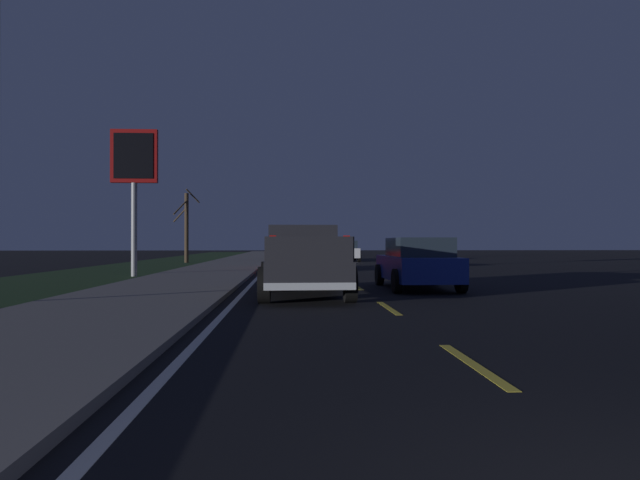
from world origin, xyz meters
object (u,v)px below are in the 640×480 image
gas_price_sign (134,167)px  bare_tree_far (186,225)px  pickup_truck (303,261)px  sedan_black (296,251)px  sedan_white (345,251)px  sedan_blue (417,263)px  sedan_red (297,255)px  street_light_near (8,58)px

gas_price_sign → bare_tree_far: size_ratio=1.17×
pickup_truck → sedan_black: 27.25m
gas_price_sign → sedan_white: bearing=-29.6°
sedan_blue → gas_price_sign: (6.77, 10.27, 3.72)m
pickup_truck → sedan_red: pickup_truck is taller
pickup_truck → gas_price_sign: bearing=38.9°
street_light_near → bare_tree_far: street_light_near is taller
sedan_red → gas_price_sign: gas_price_sign is taller
pickup_truck → street_light_near: bearing=114.7°
sedan_blue → sedan_red: size_ratio=0.99×
sedan_black → gas_price_sign: bearing=160.0°
sedan_white → gas_price_sign: 21.64m
pickup_truck → sedan_white: 27.20m
sedan_red → sedan_black: 14.06m
pickup_truck → bare_tree_far: 25.45m
sedan_black → sedan_white: (-0.31, -3.66, 0.00)m
sedan_black → sedan_white: bearing=-94.8°
gas_price_sign → bare_tree_far: bearing=2.8°
sedan_black → street_light_near: street_light_near is taller
sedan_black → gas_price_sign: (-18.84, 6.87, 3.72)m
sedan_blue → gas_price_sign: bearing=56.6°
sedan_blue → sedan_red: bearing=16.9°
sedan_black → bare_tree_far: bare_tree_far is taller
gas_price_sign → sedan_blue: bearing=-123.4°
sedan_red → sedan_white: size_ratio=1.01×
bare_tree_far → sedan_black: bearing=-68.6°
sedan_black → gas_price_sign: 20.40m
gas_price_sign → sedan_black: bearing=-20.0°
pickup_truck → bare_tree_far: size_ratio=1.06×
sedan_white → bare_tree_far: 11.76m
pickup_truck → sedan_white: pickup_truck is taller
sedan_blue → bare_tree_far: bare_tree_far is taller
gas_price_sign → bare_tree_far: 15.98m
sedan_red → pickup_truck: bearing=-179.9°
sedan_red → bare_tree_far: size_ratio=0.86×
sedan_red → street_light_near: (-16.09, 6.30, 4.52)m
sedan_red → street_light_near: street_light_near is taller
pickup_truck → bare_tree_far: bare_tree_far is taller
sedan_red → sedan_black: bearing=-0.5°
pickup_truck → sedan_blue: size_ratio=1.24×
sedan_white → sedan_black: bearing=85.2°
sedan_blue → sedan_black: same height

